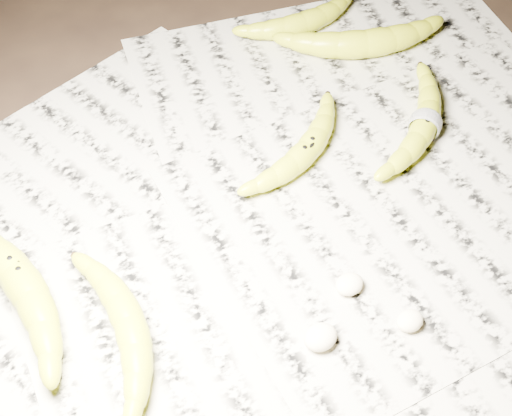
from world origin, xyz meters
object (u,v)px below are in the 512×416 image
banana_center (307,149)px  banana_taped (426,122)px  banana_left_a (16,273)px  banana_left_b (129,323)px  banana_upper_a (365,41)px  banana_upper_b (302,21)px

banana_center → banana_taped: size_ratio=0.89×
banana_left_a → banana_taped: banana_left_a is taller
banana_center → banana_left_b: bearing=176.4°
banana_left_a → banana_center: banana_left_a is taller
banana_left_a → banana_upper_a: 0.56m
banana_left_a → banana_taped: 0.52m
banana_left_b → banana_upper_b: (0.44, 0.31, -0.00)m
banana_taped → banana_left_b: bearing=152.5°
banana_left_b → banana_left_a: bearing=42.6°
banana_left_b → banana_center: size_ratio=1.01×
banana_center → banana_taped: same height
banana_upper_a → banana_upper_b: bearing=139.2°
banana_left_b → banana_upper_a: bearing=-54.4°
banana_upper_a → banana_left_a: bearing=-145.3°
banana_left_b → banana_center: bearing=-60.2°
banana_upper_a → banana_upper_b: size_ratio=1.27×
banana_left_a → banana_upper_a: (0.55, 0.10, -0.00)m
banana_center → banana_upper_b: 0.26m
banana_left_a → banana_upper_a: bearing=-87.4°
banana_left_a → banana_upper_b: size_ratio=1.42×
banana_left_a → banana_left_b: bearing=-156.3°
banana_taped → banana_upper_b: 0.26m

